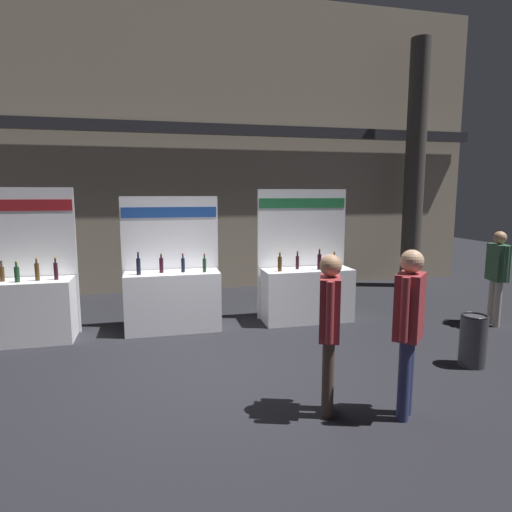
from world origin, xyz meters
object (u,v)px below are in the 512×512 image
Objects in this scene: exhibitor_booth_0 at (23,304)px; visitor_1 at (329,321)px; visitor_2 at (409,319)px; visitor_4 at (497,270)px; exhibitor_booth_1 at (173,295)px; trash_bin at (473,340)px; exhibitor_booth_2 at (306,289)px.

visitor_1 is at bearing -40.37° from exhibitor_booth_0.
exhibitor_booth_0 reaches higher than visitor_2.
visitor_2 is 4.15m from visitor_4.
exhibitor_booth_1 is 3.19× the size of trash_bin.
exhibitor_booth_1 reaches higher than visitor_2.
exhibitor_booth_1 is 4.65m from trash_bin.
exhibitor_booth_0 reaches higher than visitor_4.
exhibitor_booth_0 reaches higher than exhibitor_booth_2.
exhibitor_booth_0 is 1.44× the size of visitor_4.
exhibitor_booth_1 is (2.31, 0.09, -0.01)m from exhibitor_booth_0.
visitor_1 is (-2.41, -0.74, 0.66)m from trash_bin.
trash_bin is 0.43× the size of visitor_4.
visitor_2 is at bearing -148.82° from trash_bin.
exhibitor_booth_2 is 1.35× the size of visitor_2.
exhibitor_booth_2 is at bearing -0.30° from exhibitor_booth_1.
exhibitor_booth_0 is at bearing -85.00° from visitor_4.
exhibitor_booth_2 reaches higher than trash_bin.
exhibitor_booth_1 is 0.95× the size of exhibitor_booth_2.
trash_bin is at bearing -50.64° from visitor_1.
exhibitor_booth_1 is at bearing 179.70° from exhibitor_booth_2.
visitor_2 is (-0.19, -3.55, 0.47)m from exhibitor_booth_2.
exhibitor_booth_2 is at bearing -96.63° from visitor_4.
exhibitor_booth_0 reaches higher than trash_bin.
exhibitor_booth_0 is 1.06× the size of exhibitor_booth_1.
exhibitor_booth_1 is at bearing -88.83° from visitor_4.
exhibitor_booth_2 reaches higher than visitor_2.
exhibitor_booth_1 is 2.41m from exhibitor_booth_2.
trash_bin is (3.88, -2.55, -0.24)m from exhibitor_booth_1.
exhibitor_booth_2 reaches higher than visitor_4.
visitor_1 is 0.97× the size of visitor_2.
exhibitor_booth_2 is 3.44m from visitor_1.
exhibitor_booth_0 is at bearing 71.89° from visitor_1.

